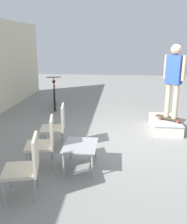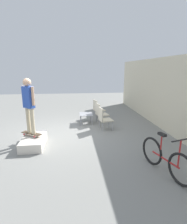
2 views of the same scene
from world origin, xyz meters
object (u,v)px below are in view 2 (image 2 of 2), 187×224
patio_chair_left (98,108)px  skateboard_on_ramp (32,133)px  coffee_table (86,115)px  person_skater (29,101)px  skate_ramp_box (34,141)px  patio_chair_center (100,112)px  patio_chair_right (104,118)px  bicycle (165,158)px

patio_chair_left → skateboard_on_ramp: bearing=125.3°
skateboard_on_ramp → coffee_table: bearing=79.3°
person_skater → patio_chair_left: person_skater is taller
skate_ramp_box → patio_chair_left: bearing=140.8°
skateboard_on_ramp → coffee_table: coffee_table is taller
patio_chair_center → patio_chair_right: (0.93, -0.00, 0.00)m
coffee_table → patio_chair_left: bearing=143.2°
skateboard_on_ramp → skate_ramp_box: bearing=-28.7°
patio_chair_right → bicycle: 3.50m
patio_chair_left → patio_chair_center: 0.93m
skateboard_on_ramp → coffee_table: size_ratio=1.00×
person_skater → bicycle: (2.19, 3.63, -1.10)m
skate_ramp_box → skateboard_on_ramp: (-0.16, -0.09, 0.23)m
patio_chair_right → skateboard_on_ramp: bearing=104.9°
bicycle → coffee_table: bearing=-174.2°
patio_chair_center → patio_chair_right: 0.93m
skate_ramp_box → patio_chair_center: (-2.28, 2.62, 0.36)m
skateboard_on_ramp → person_skater: 1.11m
coffee_table → patio_chair_left: 1.15m
patio_chair_center → bicycle: size_ratio=0.57×
skateboard_on_ramp → person_skater: bearing=-57.3°
skate_ramp_box → patio_chair_right: size_ratio=1.36×
patio_chair_left → patio_chair_right: (1.87, -0.00, 0.00)m
coffee_table → bicycle: size_ratio=0.45×
person_skater → patio_chair_center: size_ratio=1.94×
skate_ramp_box → bicycle: 4.09m
patio_chair_left → patio_chair_center: same height
bicycle → patio_chair_right: bearing=-179.2°
skateboard_on_ramp → bicycle: bearing=1.7°
person_skater → coffee_table: (-2.14, 2.02, -1.09)m
skateboard_on_ramp → patio_chair_center: (-2.12, 2.71, 0.13)m
patio_chair_center → patio_chair_right: size_ratio=1.00×
person_skater → bicycle: person_skater is taller
person_skater → patio_chair_center: 3.58m
person_skater → patio_chair_center: (-2.12, 2.71, -0.98)m
person_skater → patio_chair_center: bearing=78.4°
skate_ramp_box → skateboard_on_ramp: 0.30m
coffee_table → bicycle: (4.33, 1.61, -0.01)m
skateboard_on_ramp → patio_chair_left: bearing=81.1°
skateboard_on_ramp → patio_chair_right: size_ratio=0.79×
patio_chair_right → bicycle: size_ratio=0.57×
skateboard_on_ramp → person_skater: size_ratio=0.41×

